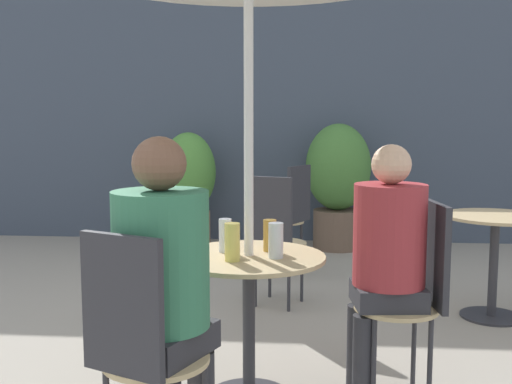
{
  "coord_description": "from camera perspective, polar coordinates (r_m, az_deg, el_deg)",
  "views": [
    {
      "loc": [
        0.46,
        -2.76,
        1.32
      ],
      "look_at": [
        0.2,
        0.36,
        0.95
      ],
      "focal_mm": 42.0,
      "sensor_mm": 36.0,
      "label": 1
    }
  ],
  "objects": [
    {
      "name": "storefront_wall",
      "position": [
        6.67,
        0.88,
        8.23
      ],
      "size": [
        10.0,
        0.06,
        3.0
      ],
      "color": "#3D4756",
      "rests_on": "ground_plane"
    },
    {
      "name": "potted_plant_1",
      "position": [
        6.27,
        7.81,
        1.17
      ],
      "size": [
        0.67,
        0.67,
        1.31
      ],
      "color": "brown",
      "rests_on": "ground_plane"
    },
    {
      "name": "beer_glass_2",
      "position": [
        2.68,
        -2.28,
        -4.79
      ],
      "size": [
        0.07,
        0.07,
        0.17
      ],
      "color": "#DBC65B",
      "rests_on": "cafe_table_near"
    },
    {
      "name": "seated_person_0",
      "position": [
        2.27,
        -8.78,
        -8.02
      ],
      "size": [
        0.41,
        0.43,
        1.27
      ],
      "rotation": [
        0.0,
        0.0,
        2.72
      ],
      "color": "#2D2D33",
      "rests_on": "ground_plane"
    },
    {
      "name": "bistro_chair_2",
      "position": [
        4.23,
        1.7,
        -3.67
      ],
      "size": [
        0.42,
        0.44,
        0.95
      ],
      "rotation": [
        0.0,
        0.0,
        2.79
      ],
      "color": "tan",
      "rests_on": "ground_plane"
    },
    {
      "name": "beer_glass_3",
      "position": [
        2.74,
        1.9,
        -4.63
      ],
      "size": [
        0.07,
        0.07,
        0.16
      ],
      "color": "silver",
      "rests_on": "cafe_table_near"
    },
    {
      "name": "potted_plant_0",
      "position": [
        6.32,
        -6.43,
        0.69
      ],
      "size": [
        0.57,
        0.57,
        1.21
      ],
      "color": "#93664C",
      "rests_on": "ground_plane"
    },
    {
      "name": "cafe_table_far",
      "position": [
        4.33,
        21.77,
        -4.57
      ],
      "size": [
        0.68,
        0.68,
        0.7
      ],
      "color": "#2D2D33",
      "rests_on": "ground_plane"
    },
    {
      "name": "beer_glass_0",
      "position": [
        2.88,
        1.32,
        -4.15
      ],
      "size": [
        0.06,
        0.06,
        0.15
      ],
      "color": "#B28433",
      "rests_on": "cafe_table_near"
    },
    {
      "name": "bistro_chair_1",
      "position": [
        2.96,
        15.09,
        -8.46
      ],
      "size": [
        0.41,
        0.4,
        0.95
      ],
      "rotation": [
        0.0,
        0.0,
        -1.47
      ],
      "color": "tan",
      "rests_on": "ground_plane"
    },
    {
      "name": "bistro_chair_3",
      "position": [
        5.23,
        3.35,
        -1.68
      ],
      "size": [
        0.45,
        0.44,
        0.95
      ],
      "rotation": [
        0.0,
        0.0,
        4.18
      ],
      "color": "tan",
      "rests_on": "ground_plane"
    },
    {
      "name": "cafe_table_near",
      "position": [
        2.85,
        -0.68,
        -9.53
      ],
      "size": [
        0.72,
        0.72,
        0.7
      ],
      "color": "#2D2D33",
      "rests_on": "ground_plane"
    },
    {
      "name": "bistro_chair_0",
      "position": [
        2.22,
        -11.14,
        -13.53
      ],
      "size": [
        0.43,
        0.44,
        0.95
      ],
      "rotation": [
        0.0,
        0.0,
        -3.56
      ],
      "color": "tan",
      "rests_on": "ground_plane"
    },
    {
      "name": "seated_person_1",
      "position": [
        2.88,
        12.28,
        -5.45
      ],
      "size": [
        0.36,
        0.34,
        1.22
      ],
      "rotation": [
        0.0,
        0.0,
        -1.47
      ],
      "color": "#2D2D33",
      "rests_on": "ground_plane"
    },
    {
      "name": "beer_glass_1",
      "position": [
        2.86,
        -2.95,
        -4.14
      ],
      "size": [
        0.06,
        0.06,
        0.16
      ],
      "color": "silver",
      "rests_on": "cafe_table_near"
    }
  ]
}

